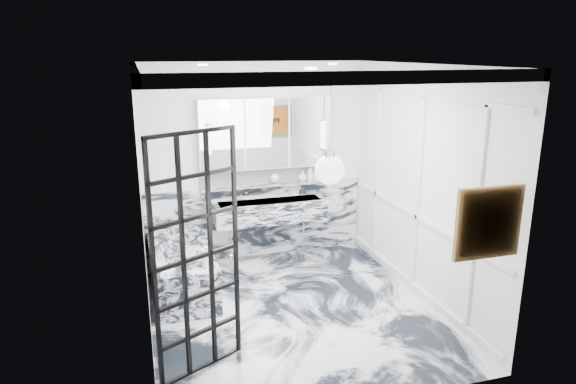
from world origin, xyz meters
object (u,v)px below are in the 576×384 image
object	(u,v)px
mirror_cabinet	(266,133)
trough_sink	(270,211)
bathtub	(182,270)
crittall_door	(197,257)

from	to	relation	value
mirror_cabinet	trough_sink	bearing A→B (deg)	-90.00
trough_sink	mirror_cabinet	world-z (taller)	mirror_cabinet
trough_sink	bathtub	distance (m)	1.55
trough_sink	crittall_door	bearing A→B (deg)	-118.43
crittall_door	mirror_cabinet	distance (m)	2.96
crittall_door	mirror_cabinet	bearing A→B (deg)	35.59
trough_sink	bathtub	bearing A→B (deg)	-153.52
trough_sink	bathtub	size ratio (longest dim) A/B	0.97
mirror_cabinet	bathtub	world-z (taller)	mirror_cabinet
mirror_cabinet	bathtub	distance (m)	2.20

